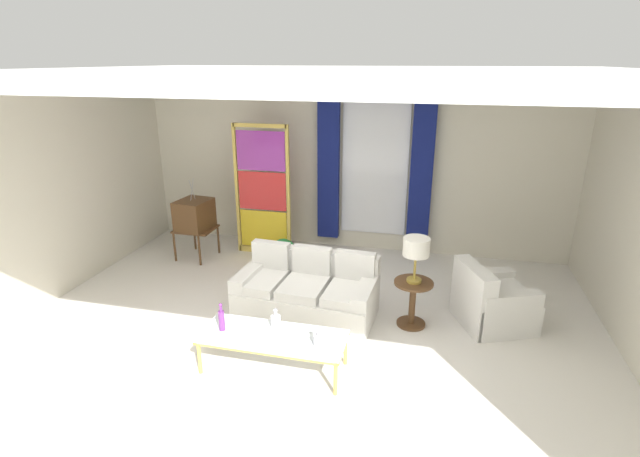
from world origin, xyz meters
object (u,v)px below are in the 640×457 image
(bottle_amber_squat, at_px, (319,338))
(armchair_white, at_px, (491,303))
(coffee_table, at_px, (273,338))
(stained_glass_divider, at_px, (262,194))
(round_side_table, at_px, (413,299))
(table_lamp_brass, at_px, (416,249))
(bottle_crystal_tall, at_px, (222,319))
(bottle_blue_decanter, at_px, (276,320))
(couch_white_long, at_px, (308,291))
(peacock_figurine, at_px, (281,254))
(vintage_tv, at_px, (194,216))

(bottle_amber_squat, relative_size, armchair_white, 0.19)
(coffee_table, distance_m, stained_glass_divider, 3.39)
(round_side_table, relative_size, table_lamp_brass, 1.04)
(bottle_crystal_tall, xyz_separation_m, armchair_white, (2.89, 1.55, -0.25))
(round_side_table, bearing_deg, bottle_crystal_tall, -146.30)
(bottle_crystal_tall, bearing_deg, bottle_amber_squat, -1.19)
(stained_glass_divider, bearing_deg, bottle_amber_squat, -60.97)
(bottle_blue_decanter, bearing_deg, table_lamp_brass, 37.37)
(couch_white_long, xyz_separation_m, bottle_blue_decanter, (-0.07, -1.07, 0.18))
(coffee_table, xyz_separation_m, stained_glass_divider, (-1.23, 3.08, 0.68))
(armchair_white, height_order, peacock_figurine, armchair_white)
(bottle_blue_decanter, xyz_separation_m, peacock_figurine, (-0.73, 2.41, -0.26))
(bottle_crystal_tall, distance_m, armchair_white, 3.29)
(coffee_table, height_order, vintage_tv, vintage_tv)
(coffee_table, distance_m, bottle_crystal_tall, 0.59)
(stained_glass_divider, height_order, round_side_table, stained_glass_divider)
(armchair_white, height_order, round_side_table, armchair_white)
(bottle_crystal_tall, relative_size, peacock_figurine, 0.53)
(bottle_blue_decanter, bearing_deg, coffee_table, -79.98)
(table_lamp_brass, bearing_deg, bottle_blue_decanter, -142.63)
(couch_white_long, distance_m, coffee_table, 1.27)
(vintage_tv, bearing_deg, peacock_figurine, -1.54)
(bottle_amber_squat, height_order, armchair_white, armchair_white)
(coffee_table, relative_size, round_side_table, 2.60)
(coffee_table, bearing_deg, stained_glass_divider, 111.72)
(coffee_table, height_order, bottle_blue_decanter, bottle_blue_decanter)
(table_lamp_brass, bearing_deg, coffee_table, -137.30)
(couch_white_long, height_order, coffee_table, couch_white_long)
(coffee_table, height_order, round_side_table, round_side_table)
(bottle_crystal_tall, relative_size, armchair_white, 0.30)
(couch_white_long, bearing_deg, bottle_blue_decanter, -94.00)
(couch_white_long, relative_size, peacock_figurine, 3.02)
(round_side_table, bearing_deg, vintage_tv, 159.42)
(peacock_figurine, xyz_separation_m, table_lamp_brass, (2.14, -1.33, 0.81))
(bottle_blue_decanter, xyz_separation_m, round_side_table, (1.41, 1.08, -0.13))
(bottle_blue_decanter, xyz_separation_m, stained_glass_divider, (-1.19, 2.89, 0.57))
(bottle_blue_decanter, xyz_separation_m, vintage_tv, (-2.23, 2.45, 0.25))
(bottle_crystal_tall, height_order, stained_glass_divider, stained_glass_divider)
(vintage_tv, xyz_separation_m, armchair_white, (4.59, -1.11, -0.44))
(bottle_crystal_tall, xyz_separation_m, peacock_figurine, (-0.20, 2.62, -0.32))
(vintage_tv, bearing_deg, stained_glass_divider, 22.97)
(bottle_amber_squat, height_order, round_side_table, bottle_amber_squat)
(vintage_tv, distance_m, round_side_table, 3.91)
(bottle_crystal_tall, distance_m, peacock_figurine, 2.65)
(bottle_amber_squat, bearing_deg, bottle_blue_decanter, 156.14)
(table_lamp_brass, bearing_deg, stained_glass_divider, 145.24)
(bottle_amber_squat, height_order, peacock_figurine, bottle_amber_squat)
(coffee_table, height_order, armchair_white, armchair_white)
(bottle_amber_squat, bearing_deg, stained_glass_divider, 119.03)
(coffee_table, distance_m, bottle_amber_squat, 0.52)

